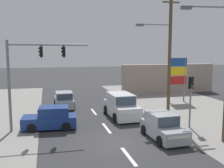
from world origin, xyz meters
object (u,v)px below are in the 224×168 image
object	(u,v)px
traffic_signal_mast	(29,69)
shopping_plaza_sign	(177,73)
suv_oncoming_mid	(121,106)
hatchback_oncoming_near	(64,100)
utility_pole_midground_right	(168,49)
hatchback_kerbside_parked	(51,119)
hatchback_receding_far	(163,127)
pedestal_signal_right_kerb	(191,93)

from	to	relation	value
traffic_signal_mast	shopping_plaza_sign	bearing A→B (deg)	24.90
suv_oncoming_mid	hatchback_oncoming_near	size ratio (longest dim) A/B	1.26
utility_pole_midground_right	traffic_signal_mast	xyz separation A→B (m)	(-10.54, -1.42, -1.30)
shopping_plaza_sign	hatchback_oncoming_near	distance (m)	11.77
utility_pole_midground_right	shopping_plaza_sign	bearing A→B (deg)	55.08
shopping_plaza_sign	hatchback_kerbside_parked	world-z (taller)	shopping_plaza_sign
utility_pole_midground_right	hatchback_oncoming_near	xyz separation A→B (m)	(-7.95, 5.13, -4.75)
hatchback_receding_far	traffic_signal_mast	bearing A→B (deg)	155.32
shopping_plaza_sign	suv_oncoming_mid	xyz separation A→B (m)	(-7.33, -4.62, -2.10)
hatchback_kerbside_parked	hatchback_receding_far	bearing A→B (deg)	-29.25
utility_pole_midground_right	hatchback_kerbside_parked	size ratio (longest dim) A/B	2.72
pedestal_signal_right_kerb	utility_pole_midground_right	bearing A→B (deg)	90.94
pedestal_signal_right_kerb	shopping_plaza_sign	distance (m)	9.33
shopping_plaza_sign	hatchback_receding_far	xyz separation A→B (m)	(-6.28, -10.17, -2.28)
utility_pole_midground_right	shopping_plaza_sign	xyz separation A→B (m)	(3.59, 5.14, -2.47)
suv_oncoming_mid	hatchback_oncoming_near	world-z (taller)	suv_oncoming_mid
utility_pole_midground_right	pedestal_signal_right_kerb	world-z (taller)	utility_pole_midground_right
pedestal_signal_right_kerb	suv_oncoming_mid	distance (m)	5.72
hatchback_receding_far	utility_pole_midground_right	bearing A→B (deg)	61.88
pedestal_signal_right_kerb	hatchback_receding_far	xyz separation A→B (m)	(-2.74, -1.56, -1.71)
pedestal_signal_right_kerb	hatchback_kerbside_parked	distance (m)	9.74
hatchback_kerbside_parked	shopping_plaza_sign	bearing A→B (deg)	26.66
shopping_plaza_sign	hatchback_oncoming_near	size ratio (longest dim) A/B	1.26
traffic_signal_mast	suv_oncoming_mid	xyz separation A→B (m)	(6.81, 1.95, -3.26)
utility_pole_midground_right	hatchback_receding_far	xyz separation A→B (m)	(-2.69, -5.03, -4.75)
hatchback_oncoming_near	shopping_plaza_sign	bearing A→B (deg)	0.08
utility_pole_midground_right	pedestal_signal_right_kerb	bearing A→B (deg)	-89.06
utility_pole_midground_right	hatchback_oncoming_near	world-z (taller)	utility_pole_midground_right
suv_oncoming_mid	hatchback_kerbside_parked	distance (m)	5.86
shopping_plaza_sign	hatchback_kerbside_parked	xyz separation A→B (m)	(-12.89, -6.47, -2.28)
utility_pole_midground_right	shopping_plaza_sign	size ratio (longest dim) A/B	2.21
hatchback_kerbside_parked	hatchback_oncoming_near	bearing A→B (deg)	78.26
shopping_plaza_sign	hatchback_kerbside_parked	distance (m)	14.60
hatchback_kerbside_parked	utility_pole_midground_right	bearing A→B (deg)	8.12
traffic_signal_mast	hatchback_oncoming_near	bearing A→B (deg)	68.40
suv_oncoming_mid	hatchback_receding_far	world-z (taller)	suv_oncoming_mid
utility_pole_midground_right	pedestal_signal_right_kerb	size ratio (longest dim) A/B	2.86
hatchback_kerbside_parked	hatchback_receding_far	distance (m)	7.57
suv_oncoming_mid	hatchback_kerbside_parked	bearing A→B (deg)	-161.53
pedestal_signal_right_kerb	suv_oncoming_mid	world-z (taller)	pedestal_signal_right_kerb
traffic_signal_mast	hatchback_receding_far	world-z (taller)	traffic_signal_mast
utility_pole_midground_right	hatchback_kerbside_parked	distance (m)	10.52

